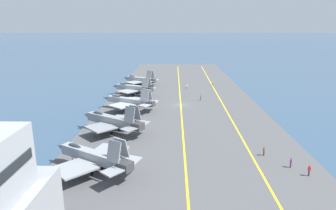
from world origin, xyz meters
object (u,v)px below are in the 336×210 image
at_px(parked_jet_fifth, 140,79).
at_px(crew_red_vest, 309,170).
at_px(parked_jet_nearest, 93,156).
at_px(parked_jet_fourth, 133,88).
at_px(parked_jet_third, 129,101).
at_px(crew_white_vest, 187,86).
at_px(crew_brown_vest, 264,151).
at_px(crew_green_vest, 201,97).
at_px(crew_yellow_vest, 213,83).
at_px(parked_jet_second, 112,120).
at_px(crew_purple_vest, 291,162).

bearing_deg(parked_jet_fifth, crew_red_vest, -154.62).
distance_m(parked_jet_nearest, parked_jet_fourth, 55.73).
height_order(parked_jet_nearest, parked_jet_fifth, parked_jet_nearest).
bearing_deg(parked_jet_nearest, parked_jet_fourth, 1.07).
bearing_deg(parked_jet_third, crew_white_vest, -30.90).
bearing_deg(crew_brown_vest, parked_jet_nearest, 102.70).
bearing_deg(crew_brown_vest, crew_white_vest, 11.07).
height_order(parked_jet_fourth, crew_brown_vest, parked_jet_fourth).
xyz_separation_m(parked_jet_nearest, crew_green_vest, (48.24, -21.55, -1.64)).
height_order(parked_jet_fifth, crew_yellow_vest, parked_jet_fifth).
bearing_deg(crew_yellow_vest, crew_green_vest, 164.63).
xyz_separation_m(crew_yellow_vest, crew_brown_vest, (-66.47, -1.22, 0.02)).
relative_size(parked_jet_nearest, crew_green_vest, 8.89).
bearing_deg(crew_red_vest, crew_yellow_vest, 4.72).
bearing_deg(crew_green_vest, crew_white_vest, 11.29).
distance_m(parked_jet_second, crew_yellow_vest, 61.86).
height_order(parked_jet_second, crew_purple_vest, parked_jet_second).
distance_m(parked_jet_third, parked_jet_fourth, 18.74).
bearing_deg(parked_jet_nearest, crew_green_vest, -24.07).
xyz_separation_m(parked_jet_fifth, crew_brown_vest, (-66.72, -30.35, -1.30)).
height_order(parked_jet_fifth, crew_brown_vest, parked_jet_fifth).
height_order(parked_jet_second, crew_green_vest, parked_jet_second).
distance_m(parked_jet_third, crew_yellow_vest, 45.72).
relative_size(parked_jet_second, crew_red_vest, 9.21).
height_order(crew_brown_vest, crew_red_vest, crew_red_vest).
xyz_separation_m(parked_jet_fifth, crew_yellow_vest, (-0.25, -29.13, -1.32)).
bearing_deg(crew_green_vest, parked_jet_fourth, 71.69).
bearing_deg(crew_white_vest, crew_brown_vest, -168.93).
relative_size(crew_brown_vest, crew_red_vest, 0.97).
bearing_deg(parked_jet_second, crew_brown_vest, -111.41).
relative_size(parked_jet_nearest, crew_red_vest, 8.78).
relative_size(crew_yellow_vest, crew_purple_vest, 0.97).
bearing_deg(crew_red_vest, crew_white_vest, 13.84).
xyz_separation_m(crew_white_vest, crew_brown_vest, (-59.67, -11.67, -0.01)).
bearing_deg(parked_jet_fifth, parked_jet_nearest, -179.42).
bearing_deg(crew_green_vest, crew_yellow_vest, -15.37).
relative_size(parked_jet_fifth, crew_white_vest, 8.48).
xyz_separation_m(crew_yellow_vest, crew_white_vest, (-6.80, 10.46, 0.02)).
distance_m(parked_jet_fourth, crew_white_vest, 21.80).
distance_m(parked_jet_nearest, crew_red_vest, 34.56).
height_order(crew_yellow_vest, crew_red_vest, crew_red_vest).
bearing_deg(crew_purple_vest, parked_jet_fifth, 25.08).
xyz_separation_m(parked_jet_third, crew_brown_vest, (-30.36, -29.21, -1.58)).
height_order(parked_jet_third, crew_green_vest, parked_jet_third).
xyz_separation_m(parked_jet_fifth, crew_green_vest, (-25.15, -22.29, -1.28)).
xyz_separation_m(parked_jet_third, parked_jet_fourth, (18.69, 1.43, -0.09)).
xyz_separation_m(parked_jet_nearest, parked_jet_third, (37.03, -0.39, -0.08)).
bearing_deg(crew_red_vest, parked_jet_nearest, 88.48).
xyz_separation_m(crew_white_vest, crew_purple_vest, (-64.41, -14.77, 0.01)).
distance_m(parked_jet_third, crew_brown_vest, 42.16).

